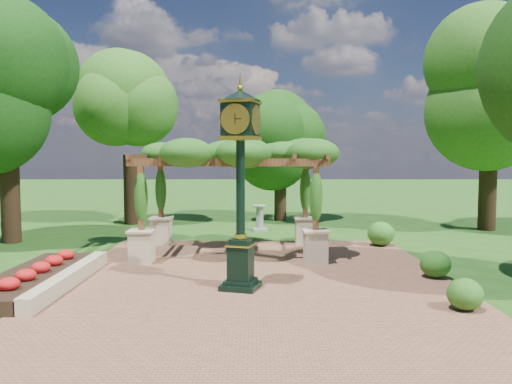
{
  "coord_description": "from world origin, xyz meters",
  "views": [
    {
      "loc": [
        -0.02,
        -11.6,
        3.19
      ],
      "look_at": [
        0.0,
        2.5,
        2.2
      ],
      "focal_mm": 35.0,
      "sensor_mm": 36.0,
      "label": 1
    }
  ],
  "objects": [
    {
      "name": "tree_west_near",
      "position": [
        -9.15,
        6.9,
        6.0
      ],
      "size": [
        4.79,
        4.79,
        8.74
      ],
      "color": "#312013",
      "rests_on": "ground"
    },
    {
      "name": "shrub_front",
      "position": [
        4.31,
        -1.52,
        0.37
      ],
      "size": [
        0.8,
        0.8,
        0.66
      ],
      "primitive_type": "ellipsoid",
      "rotation": [
        0.0,
        0.0,
        -0.1
      ],
      "color": "#295D1A",
      "rests_on": "brick_plaza"
    },
    {
      "name": "pergola",
      "position": [
        -0.82,
        4.7,
        3.11
      ],
      "size": [
        6.03,
        3.8,
        3.79
      ],
      "rotation": [
        0.0,
        0.0,
        0.0
      ],
      "color": "beige",
      "rests_on": "brick_plaza"
    },
    {
      "name": "tree_east_far",
      "position": [
        10.14,
        10.12,
        6.29
      ],
      "size": [
        4.78,
        4.78,
        9.17
      ],
      "color": "#322213",
      "rests_on": "ground"
    },
    {
      "name": "flower_bed",
      "position": [
        -5.5,
        0.5,
        0.18
      ],
      "size": [
        1.5,
        5.0,
        0.36
      ],
      "primitive_type": "cube",
      "color": "red",
      "rests_on": "ground"
    },
    {
      "name": "pedestal_clock",
      "position": [
        -0.37,
        0.17,
        2.89
      ],
      "size": [
        1.18,
        1.18,
        4.83
      ],
      "rotation": [
        0.0,
        0.0,
        -0.28
      ],
      "color": "black",
      "rests_on": "brick_plaza"
    },
    {
      "name": "tree_west_far",
      "position": [
        -5.94,
        12.14,
        5.83
      ],
      "size": [
        3.88,
        3.88,
        8.53
      ],
      "color": "black",
      "rests_on": "ground"
    },
    {
      "name": "ground",
      "position": [
        0.0,
        0.0,
        0.0
      ],
      "size": [
        120.0,
        120.0,
        0.0
      ],
      "primitive_type": "plane",
      "color": "#1E4714",
      "rests_on": "ground"
    },
    {
      "name": "shrub_mid",
      "position": [
        4.69,
        1.26,
        0.4
      ],
      "size": [
        0.96,
        0.96,
        0.71
      ],
      "primitive_type": "ellipsoid",
      "rotation": [
        0.0,
        0.0,
        -0.24
      ],
      "color": "#245919",
      "rests_on": "brick_plaza"
    },
    {
      "name": "border_wall",
      "position": [
        -4.6,
        0.5,
        0.2
      ],
      "size": [
        0.35,
        5.0,
        0.4
      ],
      "primitive_type": "cube",
      "color": "#C6B793",
      "rests_on": "ground"
    },
    {
      "name": "tree_north",
      "position": [
        1.24,
        13.39,
        4.3
      ],
      "size": [
        3.97,
        3.97,
        6.26
      ],
      "color": "#372616",
      "rests_on": "ground"
    },
    {
      "name": "brick_plaza",
      "position": [
        0.0,
        1.0,
        0.02
      ],
      "size": [
        10.0,
        12.0,
        0.04
      ],
      "primitive_type": "cube",
      "color": "brown",
      "rests_on": "ground"
    },
    {
      "name": "shrub_back",
      "position": [
        4.46,
        5.98,
        0.47
      ],
      "size": [
        0.99,
        0.99,
        0.86
      ],
      "primitive_type": "ellipsoid",
      "rotation": [
        0.0,
        0.0,
        0.04
      ],
      "color": "#2C661D",
      "rests_on": "brick_plaza"
    },
    {
      "name": "sundial",
      "position": [
        0.17,
        9.87,
        0.49
      ],
      "size": [
        0.73,
        0.73,
        1.12
      ],
      "rotation": [
        0.0,
        0.0,
        0.19
      ],
      "color": "#9B9B93",
      "rests_on": "ground"
    }
  ]
}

